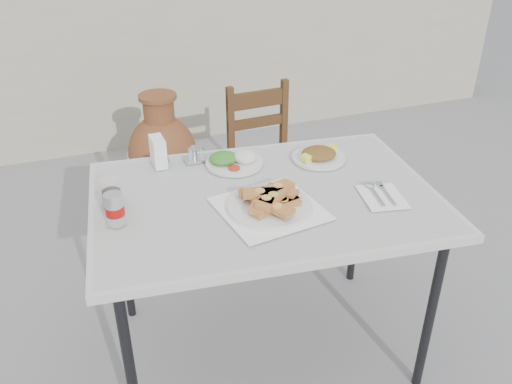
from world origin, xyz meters
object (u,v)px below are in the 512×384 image
object	(u,v)px
soda_can	(115,209)
cola_glass	(112,195)
pide_plate	(270,201)
salad_chopped_plate	(319,155)
chair	(266,161)
salad_rice_plate	(234,160)
terracotta_urn	(163,157)
condiment_caddy	(195,156)
cafe_table	(265,207)
napkin_holder	(158,152)

from	to	relation	value
soda_can	cola_glass	bearing A→B (deg)	88.20
pide_plate	soda_can	size ratio (longest dim) A/B	3.35
pide_plate	salad_chopped_plate	world-z (taller)	pide_plate
salad_chopped_plate	chair	size ratio (longest dim) A/B	0.26
salad_rice_plate	cola_glass	distance (m)	0.56
salad_rice_plate	terracotta_urn	xyz separation A→B (m)	(-0.12, 1.10, -0.48)
pide_plate	terracotta_urn	world-z (taller)	pide_plate
salad_rice_plate	soda_can	xyz separation A→B (m)	(-0.53, -0.30, 0.04)
salad_chopped_plate	soda_can	distance (m)	0.93
salad_rice_plate	salad_chopped_plate	size ratio (longest dim) A/B	1.05
cola_glass	condiment_caddy	world-z (taller)	cola_glass
pide_plate	terracotta_urn	xyz separation A→B (m)	(-0.13, 1.49, -0.49)
chair	salad_rice_plate	bearing A→B (deg)	-125.14
cafe_table	condiment_caddy	world-z (taller)	condiment_caddy
cafe_table	condiment_caddy	size ratio (longest dim) A/B	14.63
napkin_holder	chair	world-z (taller)	napkin_holder
chair	terracotta_urn	bearing A→B (deg)	134.86
salad_chopped_plate	chair	world-z (taller)	chair
salad_chopped_plate	napkin_holder	size ratio (longest dim) A/B	1.86
pide_plate	salad_rice_plate	xyz separation A→B (m)	(-0.01, 0.39, -0.01)
pide_plate	salad_rice_plate	world-z (taller)	pide_plate
napkin_holder	cola_glass	bearing A→B (deg)	-131.68
salad_rice_plate	cola_glass	size ratio (longest dim) A/B	2.26
salad_chopped_plate	cola_glass	xyz separation A→B (m)	(-0.90, -0.09, 0.03)
salad_rice_plate	terracotta_urn	size ratio (longest dim) A/B	0.32
soda_can	terracotta_urn	world-z (taller)	soda_can
condiment_caddy	soda_can	bearing A→B (deg)	-135.00
soda_can	cola_glass	world-z (taller)	soda_can
salad_chopped_plate	condiment_caddy	xyz separation A→B (m)	(-0.51, 0.17, 0.00)
condiment_caddy	terracotta_urn	world-z (taller)	condiment_caddy
cafe_table	soda_can	world-z (taller)	soda_can
pide_plate	condiment_caddy	world-z (taller)	pide_plate
salad_rice_plate	condiment_caddy	xyz separation A→B (m)	(-0.14, 0.09, 0.00)
salad_chopped_plate	chair	xyz separation A→B (m)	(0.03, 0.71, -0.37)
salad_rice_plate	condiment_caddy	world-z (taller)	condiment_caddy
cola_glass	napkin_holder	world-z (taller)	napkin_holder
cola_glass	napkin_holder	distance (m)	0.36
soda_can	chair	world-z (taller)	soda_can
salad_chopped_plate	napkin_holder	distance (m)	0.69
cafe_table	napkin_holder	size ratio (longest dim) A/B	11.26
cola_glass	terracotta_urn	xyz separation A→B (m)	(0.41, 1.27, -0.50)
salad_rice_plate	napkin_holder	world-z (taller)	napkin_holder
salad_rice_plate	cola_glass	xyz separation A→B (m)	(-0.53, -0.17, 0.03)
cafe_table	chair	size ratio (longest dim) A/B	1.60
salad_rice_plate	napkin_holder	distance (m)	0.32
terracotta_urn	salad_chopped_plate	bearing A→B (deg)	-67.78
cola_glass	napkin_holder	xyz separation A→B (m)	(0.23, 0.28, 0.02)
salad_chopped_plate	cola_glass	world-z (taller)	cola_glass
cafe_table	terracotta_urn	size ratio (longest dim) A/B	1.85
chair	cola_glass	bearing A→B (deg)	-142.10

